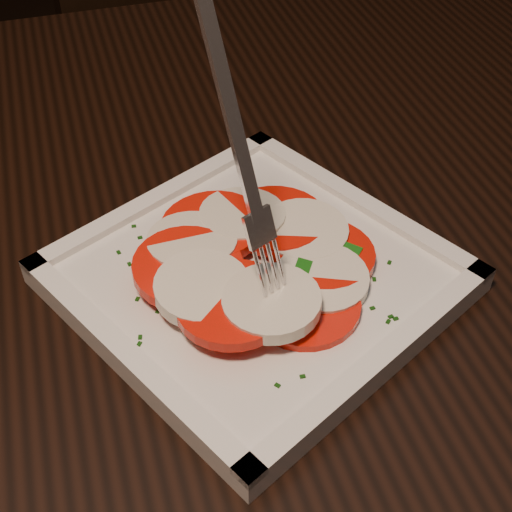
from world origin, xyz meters
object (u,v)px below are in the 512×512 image
at_px(fork, 233,150).
at_px(table, 310,269).
at_px(chair, 200,44).
at_px(plate, 256,279).

bearing_deg(fork, table, 22.40).
distance_m(table, chair, 0.71).
distance_m(chair, fork, 0.89).
distance_m(chair, plate, 0.84).
relative_size(chair, fork, 5.23).
bearing_deg(table, plate, -136.58).
height_order(table, plate, plate).
relative_size(table, plate, 5.35).
xyz_separation_m(chair, plate, (-0.23, -0.77, 0.22)).
bearing_deg(fork, chair, 55.04).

